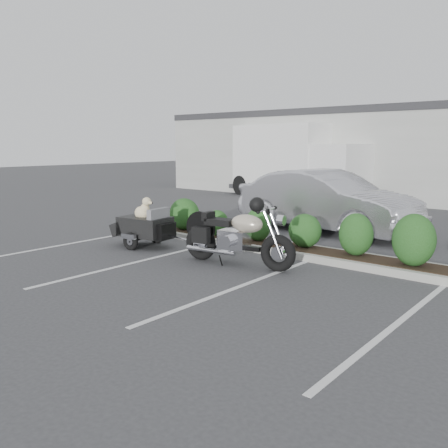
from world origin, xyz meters
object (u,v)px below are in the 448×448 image
Objects in this scene: motorcycle at (237,237)px; sedan at (326,201)px; dumpster at (316,197)px; delivery_truck at (299,163)px; pet_trailer at (145,226)px.

sedan is at bearing 87.87° from motorcycle.
motorcycle is 0.49× the size of sedan.
dumpster is 0.27× the size of delivery_truck.
dumpster is at bearing 78.81° from pet_trailer.
sedan is at bearing 55.19° from pet_trailer.
motorcycle is at bearing -54.49° from dumpster.
sedan reaches higher than pet_trailer.
pet_trailer is at bearing -65.90° from delivery_truck.
delivery_truck is (-4.96, 6.86, 0.73)m from sedan.
sedan is (2.36, 4.57, 0.35)m from pet_trailer.
delivery_truck reaches higher than pet_trailer.
delivery_truck reaches higher than dumpster.
sedan is at bearing -42.83° from delivery_truck.
sedan is at bearing -38.78° from dumpster.
delivery_truck is (-5.39, 11.45, 1.01)m from motorcycle.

